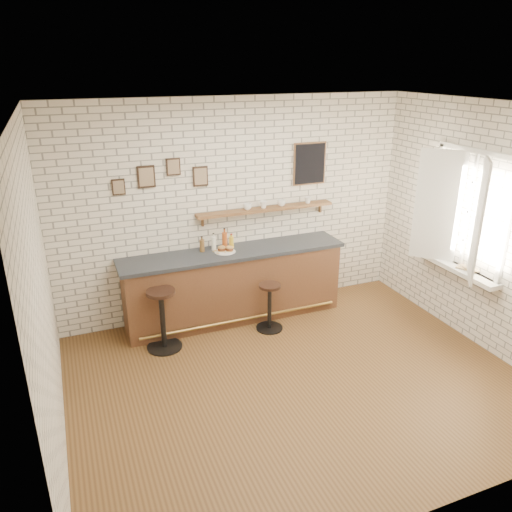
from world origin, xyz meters
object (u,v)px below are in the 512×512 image
object	(u,v)px
ciabatta_sandwich	(226,248)
shelf_cup_b	(264,205)
sandwich_plate	(225,251)
shelf_cup_c	(282,203)
bar_stool_left	(163,318)
shelf_cup_d	(308,200)
condiment_bottle_yellow	(231,242)
book_lower	(464,270)
bitters_bottle_white	(214,243)
bar_stool_right	(270,305)
book_upper	(465,269)
bar_counter	(234,285)
bitters_bottle_amber	(225,240)
bitters_bottle_brown	(202,245)
shelf_cup_a	(247,207)

from	to	relation	value
ciabatta_sandwich	shelf_cup_b	bearing A→B (deg)	17.45
sandwich_plate	shelf_cup_c	world-z (taller)	shelf_cup_c
bar_stool_left	shelf_cup_d	size ratio (longest dim) A/B	8.22
condiment_bottle_yellow	book_lower	size ratio (longest dim) A/B	0.87
bitters_bottle_white	condiment_bottle_yellow	world-z (taller)	bitters_bottle_white
ciabatta_sandwich	sandwich_plate	bearing A→B (deg)	180.00
ciabatta_sandwich	condiment_bottle_yellow	size ratio (longest dim) A/B	1.16
bar_stool_right	book_upper	distance (m)	2.54
bar_counter	book_upper	distance (m)	3.02
bitters_bottle_white	bar_stool_right	size ratio (longest dim) A/B	0.36
bar_stool_left	shelf_cup_b	distance (m)	2.07
bitters_bottle_amber	shelf_cup_c	distance (m)	0.97
bar_stool_right	shelf_cup_d	xyz separation A→B (m)	(0.88, 0.69, 1.19)
bar_stool_left	bar_stool_right	distance (m)	1.43
bar_stool_right	bitters_bottle_brown	bearing A→B (deg)	139.65
bitters_bottle_brown	shelf_cup_d	size ratio (longest dim) A/B	2.19
bar_counter	shelf_cup_d	world-z (taller)	shelf_cup_d
bar_stool_right	sandwich_plate	bearing A→B (deg)	132.74
shelf_cup_c	book_upper	bearing A→B (deg)	-145.18
bitters_bottle_amber	condiment_bottle_yellow	xyz separation A→B (m)	(0.10, 0.00, -0.04)
bitters_bottle_white	book_lower	xyz separation A→B (m)	(2.77, -1.69, -0.17)
condiment_bottle_yellow	shelf_cup_b	distance (m)	0.68
bar_counter	bitters_bottle_amber	distance (m)	0.64
bitters_bottle_amber	shelf_cup_a	world-z (taller)	shelf_cup_a
bar_stool_right	book_lower	bearing A→B (deg)	-25.96
bitters_bottle_brown	shelf_cup_a	xyz separation A→B (m)	(0.68, 0.07, 0.45)
condiment_bottle_yellow	bar_stool_right	distance (m)	1.01
shelf_cup_c	shelf_cup_d	world-z (taller)	same
book_lower	book_upper	bearing A→B (deg)	-115.47
bitters_bottle_white	shelf_cup_c	world-z (taller)	shelf_cup_c
bitters_bottle_brown	ciabatta_sandwich	bearing A→B (deg)	-24.48
bar_stool_left	book_upper	world-z (taller)	book_upper
sandwich_plate	bar_stool_left	xyz separation A→B (m)	(-0.98, -0.43, -0.59)
bitters_bottle_white	bar_stool_left	bearing A→B (deg)	-146.82
bar_counter	condiment_bottle_yellow	size ratio (longest dim) A/B	15.69
sandwich_plate	condiment_bottle_yellow	xyz separation A→B (m)	(0.14, 0.13, 0.08)
ciabatta_sandwich	bar_stool_left	world-z (taller)	ciabatta_sandwich
shelf_cup_d	bitters_bottle_brown	bearing A→B (deg)	166.27
sandwich_plate	shelf_cup_d	distance (m)	1.45
shelf_cup_d	bar_counter	bearing A→B (deg)	173.23
sandwich_plate	shelf_cup_c	xyz separation A→B (m)	(0.92, 0.20, 0.53)
bar_counter	shelf_cup_b	bearing A→B (deg)	21.03
bar_stool_left	bitters_bottle_amber	bearing A→B (deg)	28.96
ciabatta_sandwich	bar_stool_left	distance (m)	1.25
bitters_bottle_brown	book_upper	bearing A→B (deg)	-30.22
sandwich_plate	bar_counter	bearing A→B (deg)	-0.51
ciabatta_sandwich	bar_stool_right	world-z (taller)	ciabatta_sandwich
condiment_bottle_yellow	shelf_cup_b	xyz separation A→B (m)	(0.50, 0.07, 0.46)
condiment_bottle_yellow	shelf_cup_a	bearing A→B (deg)	14.60
bitters_bottle_amber	shelf_cup_d	size ratio (longest dim) A/B	2.98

